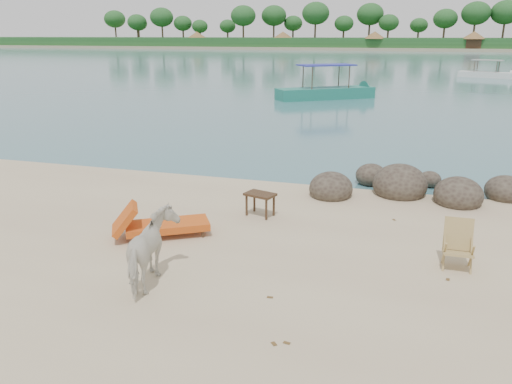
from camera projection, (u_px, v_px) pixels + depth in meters
water at (396, 57)px, 90.56m from camera, size 400.00×400.00×0.00m
far_shore at (403, 47)px, 163.69m from camera, size 420.00×90.00×1.40m
far_scenery at (402, 38)px, 132.30m from camera, size 420.00×18.00×9.50m
boulders at (419, 189)px, 12.87m from camera, size 6.33×2.85×1.05m
cow at (153, 252)px, 8.18m from camera, size 0.94×1.54×1.21m
side_table at (260, 206)px, 11.40m from camera, size 0.76×0.60×0.53m
lounge_chair at (167, 222)px, 10.27m from camera, size 2.18×1.72×0.63m
deck_chair at (458, 248)px, 8.78m from camera, size 0.55×0.60×0.85m
boat_near at (326, 70)px, 32.27m from camera, size 6.95×5.58×3.56m
boat_mid at (487, 63)px, 48.32m from camera, size 5.70×3.16×2.74m
dead_leaves at (255, 293)px, 8.10m from camera, size 7.77×7.08×0.00m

